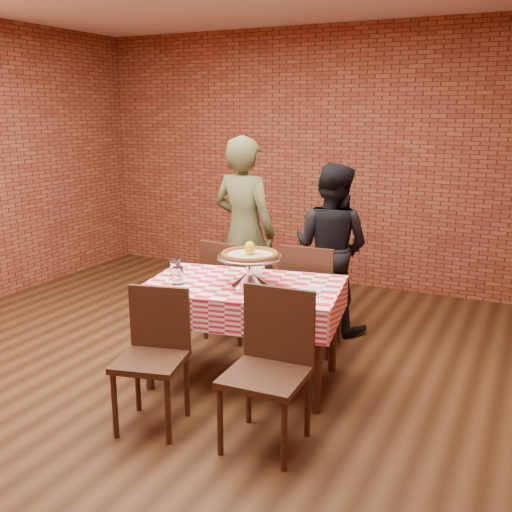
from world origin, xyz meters
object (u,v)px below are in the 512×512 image
chair_near_left (150,362)px  diner_black (331,248)px  water_glass_left (178,276)px  pizza_stand (250,271)px  chair_near_right (265,373)px  chair_far_right (312,296)px  condiment_caddy (256,264)px  diner_olive (244,232)px  chair_far_left (233,288)px  water_glass_right (176,267)px  table (244,333)px  pizza (250,255)px

chair_near_left → diner_black: diner_black is taller
water_glass_left → chair_near_left: size_ratio=0.14×
chair_near_left → pizza_stand: bearing=58.1°
water_glass_left → chair_near_right: chair_near_right is taller
chair_far_right → diner_black: size_ratio=0.61×
condiment_caddy → diner_olive: diner_olive is taller
chair_far_left → pizza_stand: bearing=129.4°
water_glass_right → chair_near_left: size_ratio=0.14×
table → diner_black: 1.40m
pizza → condiment_caddy: size_ratio=2.81×
water_glass_left → chair_near_right: 1.13m
table → chair_far_left: size_ratio=1.55×
water_glass_left → chair_far_right: 1.26m
condiment_caddy → diner_black: (0.24, 1.06, -0.07)m
water_glass_right → pizza_stand: bearing=1.2°
chair_near_right → diner_black: size_ratio=0.62×
chair_near_right → diner_olive: 2.21m
pizza → chair_far_left: (-0.56, 0.76, -0.53)m
water_glass_right → chair_near_left: bearing=-67.0°
pizza_stand → water_glass_right: 0.63m
pizza → water_glass_left: 0.54m
diner_olive → condiment_caddy: bearing=129.6°
pizza_stand → water_glass_right: bearing=-178.8°
pizza_stand → table: bearing=166.8°
chair_near_right → chair_far_left: 1.81m
water_glass_right → chair_near_left: chair_near_left is taller
pizza → water_glass_right: pizza is taller
condiment_caddy → diner_olive: bearing=133.0°
chair_near_right → diner_black: bearing=96.4°
diner_black → table: bearing=89.4°
chair_far_right → pizza_stand: bearing=73.2°
chair_near_right → chair_far_right: (-0.29, 1.54, -0.01)m
pizza → diner_olive: size_ratio=0.24×
water_glass_right → chair_near_right: size_ratio=0.13×
chair_far_right → diner_black: diner_black is taller
table → chair_near_right: size_ratio=1.47×
diner_olive → diner_black: 0.82m
water_glass_right → diner_olive: 1.16m
pizza → diner_black: 1.37m
water_glass_left → chair_far_left: 1.04m
chair_far_left → chair_far_right: size_ratio=0.97×
pizza → diner_olive: diner_olive is taller
chair_near_left → diner_olive: 2.07m
condiment_caddy → chair_near_left: bearing=-88.4°
chair_near_left → chair_far_right: chair_far_right is taller
table → diner_olive: bearing=117.1°
diner_olive → diner_black: size_ratio=1.15×
chair_far_right → diner_olive: 0.97m
chair_far_left → diner_black: diner_black is taller
pizza → water_glass_left: size_ratio=3.32×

